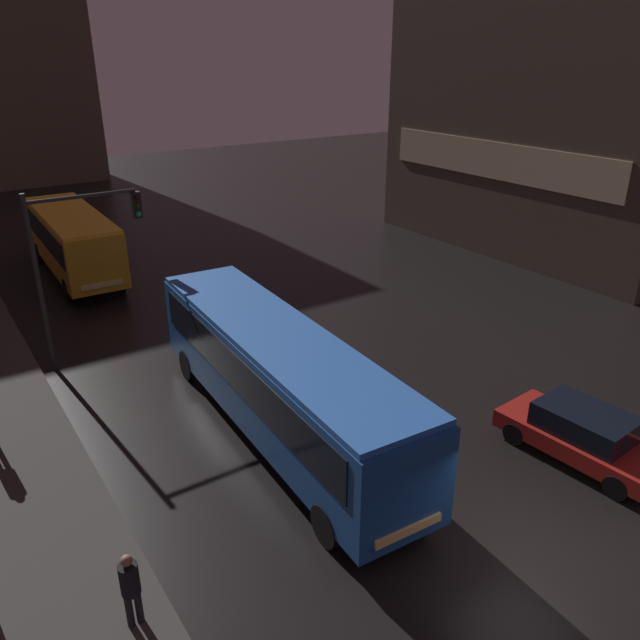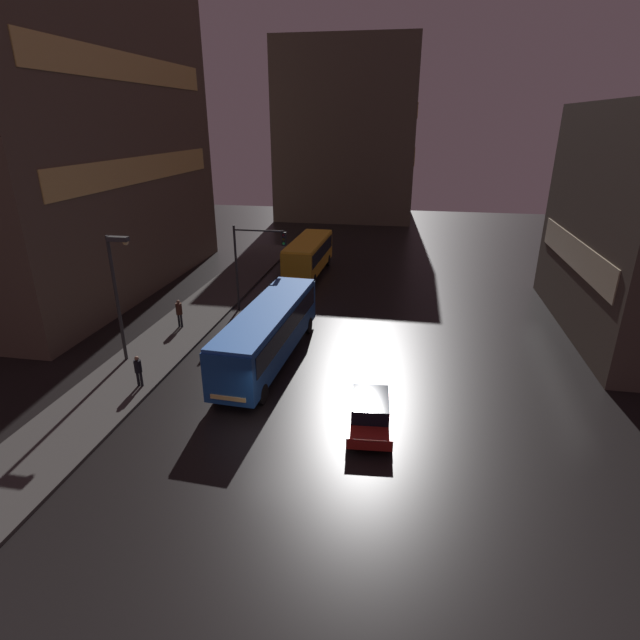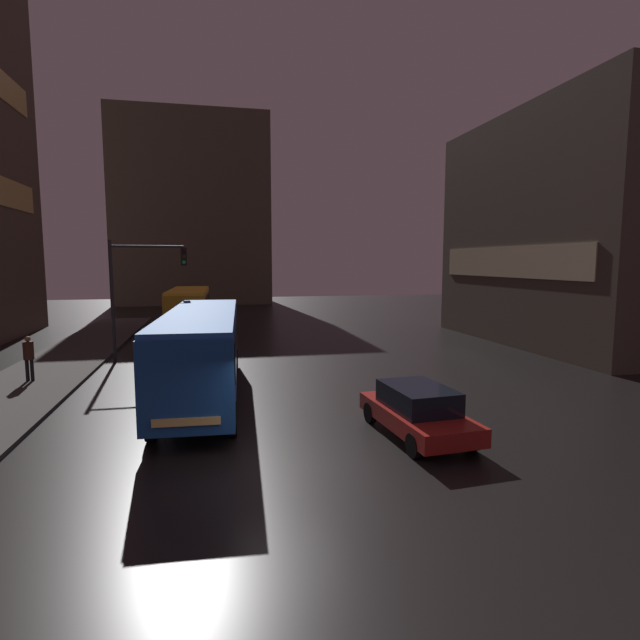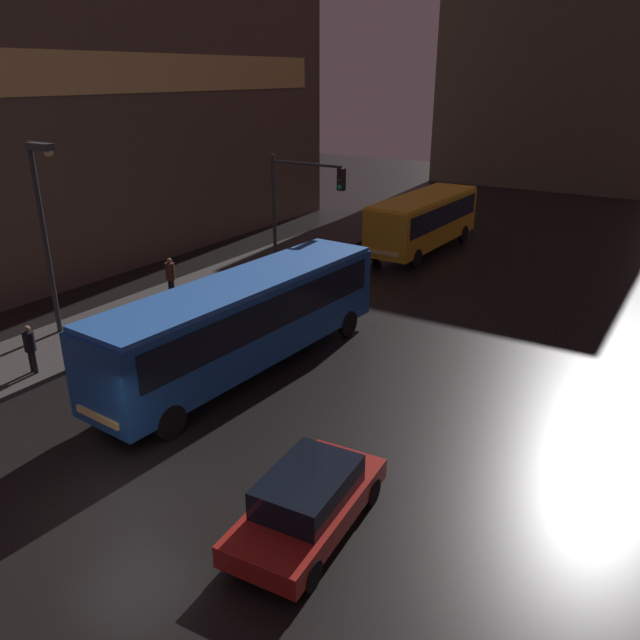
% 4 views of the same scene
% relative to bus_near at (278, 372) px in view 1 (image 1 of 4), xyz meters
% --- Properties ---
extents(ground_plane, '(120.00, 120.00, 0.00)m').
position_rel_bus_near_xyz_m(ground_plane, '(2.10, -7.23, -1.97)').
color(ground_plane, black).
extents(sidewalk_left, '(4.00, 48.00, 0.15)m').
position_rel_bus_near_xyz_m(sidewalk_left, '(-6.90, 2.77, -1.90)').
color(sidewalk_left, '#3D3A38').
rests_on(sidewalk_left, ground).
extents(building_right_block, '(10.07, 16.81, 13.71)m').
position_rel_bus_near_xyz_m(building_right_block, '(22.50, 8.22, 4.88)').
color(building_right_block, '#4C4238').
rests_on(building_right_block, ground).
extents(bus_near, '(3.07, 11.78, 3.19)m').
position_rel_bus_near_xyz_m(bus_near, '(0.00, 0.00, 0.00)').
color(bus_near, '#194793').
rests_on(bus_near, ground).
extents(bus_far, '(2.76, 9.29, 3.11)m').
position_rel_bus_near_xyz_m(bus_far, '(-1.21, 17.10, -0.06)').
color(bus_far, orange).
rests_on(bus_far, ground).
extents(car_taxi, '(2.21, 4.46, 1.45)m').
position_rel_bus_near_xyz_m(car_taxi, '(6.09, -5.51, -1.22)').
color(car_taxi, maroon).
rests_on(car_taxi, ground).
extents(pedestrian_mid, '(0.50, 0.50, 1.65)m').
position_rel_bus_near_xyz_m(pedestrian_mid, '(-5.61, -4.17, -0.85)').
color(pedestrian_mid, black).
rests_on(pedestrian_mid, sidewalk_left).
extents(traffic_light_main, '(3.71, 0.35, 6.05)m').
position_rel_bus_near_xyz_m(traffic_light_main, '(-3.14, 7.67, 2.17)').
color(traffic_light_main, '#2D2D2D').
rests_on(traffic_light_main, ground).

